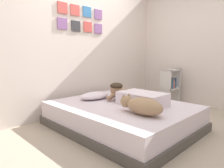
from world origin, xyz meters
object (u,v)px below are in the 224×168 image
pillow (95,95)px  bed (121,116)px  coffee_cup (114,95)px  cell_phone (163,106)px  person_lying (134,96)px  bookshelf (170,86)px  dog (142,106)px

pillow → bed: bearing=-84.4°
coffee_cup → cell_phone: 0.90m
pillow → person_lying: (0.21, -0.64, 0.05)m
bed → person_lying: size_ratio=2.14×
bed → bookshelf: size_ratio=2.63×
pillow → bookshelf: bearing=-9.9°
person_lying → bookshelf: (1.61, 0.32, -0.06)m
dog → bookshelf: size_ratio=0.77×
dog → bookshelf: bookshelf is taller
bed → coffee_cup: (0.28, 0.42, 0.21)m
cell_phone → coffee_cup: bearing=92.4°
bookshelf → bed: bearing=-173.0°
bed → person_lying: (0.15, -0.11, 0.28)m
pillow → coffee_cup: pillow is taller
cell_phone → person_lying: bearing=113.3°
bed → dog: 0.62m
person_lying → coffee_cup: person_lying is taller
pillow → dog: dog is taller
person_lying → pillow: bearing=107.8°
bed → dog: (-0.21, -0.51, 0.28)m
bed → dog: bearing=-111.9°
pillow → bookshelf: (1.82, -0.32, -0.01)m
bed → cell_phone: bearing=-56.7°
dog → cell_phone: 0.53m
pillow → dog: 1.06m
dog → pillow: bearing=81.6°
coffee_cup → cell_phone: (0.04, -0.90, -0.03)m
person_lying → coffee_cup: 0.54m
bed → pillow: bearing=95.6°
pillow → person_lying: 0.68m
person_lying → bookshelf: bearing=11.4°
bed → coffee_cup: bearing=56.3°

